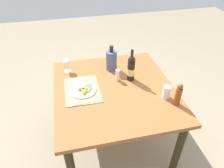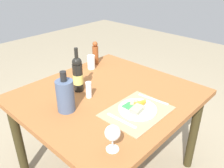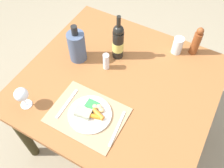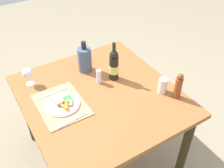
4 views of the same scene
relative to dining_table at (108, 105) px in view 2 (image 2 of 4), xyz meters
The scene contains 11 objects.
dining_table is the anchor object (origin of this frame).
placemat 0.31m from the dining_table, 97.79° to the right, with size 0.40×0.31×0.01m, color tan.
dinner_plate 0.30m from the dining_table, 95.41° to the right, with size 0.24×0.24×0.04m.
fork 0.35m from the dining_table, 122.24° to the right, with size 0.02×0.21×0.01m, color silver.
knife 0.33m from the dining_table, 63.02° to the right, with size 0.01×0.22×0.01m, color silver.
water_tumbler 0.48m from the dining_table, 61.69° to the left, with size 0.07×0.07×0.12m.
pepper_mill 0.59m from the dining_table, 55.16° to the left, with size 0.05×0.05×0.21m.
cooler_bottle 0.38m from the dining_table, behind, with size 0.11×0.11×0.26m.
wine_glass 0.58m from the dining_table, 133.59° to the right, with size 0.08×0.08×0.14m.
salt_shaker 0.20m from the dining_table, 153.15° to the left, with size 0.04×0.04×0.11m, color white.
wine_bottle 0.31m from the dining_table, 119.34° to the left, with size 0.07×0.07×0.32m.
Camera 2 is at (-1.02, -0.99, 1.56)m, focal length 37.83 mm.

